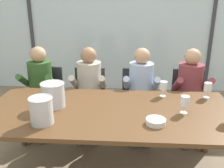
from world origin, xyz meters
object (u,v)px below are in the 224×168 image
(chair_left_of_center, at_px, (89,95))
(ice_bucket_primary, at_px, (53,95))
(chair_center, at_px, (137,96))
(wine_glass_near_bucket, at_px, (185,101))
(dining_table, at_px, (110,115))
(person_maroon_top, at_px, (191,89))
(chair_right_of_center, at_px, (187,97))
(person_beige_jumper, at_px, (89,87))
(ice_bucket_secondary, at_px, (41,110))
(wine_glass_by_right_taster, at_px, (164,86))
(chair_near_curtain, at_px, (46,93))
(wine_glass_spare_empty, at_px, (208,88))
(person_olive_shirt, at_px, (39,85))
(tasting_bowl, at_px, (156,121))
(person_pale_blue_shirt, at_px, (141,88))

(chair_left_of_center, xyz_separation_m, ice_bucket_primary, (-0.22, -0.91, 0.37))
(chair_center, height_order, wine_glass_near_bucket, wine_glass_near_bucket)
(chair_left_of_center, xyz_separation_m, chair_center, (0.66, 0.01, 0.00))
(dining_table, distance_m, chair_center, 1.03)
(person_maroon_top, height_order, wine_glass_near_bucket, person_maroon_top)
(chair_right_of_center, bearing_deg, person_beige_jumper, -168.99)
(ice_bucket_secondary, bearing_deg, wine_glass_by_right_taster, 31.71)
(person_maroon_top, relative_size, ice_bucket_secondary, 4.86)
(chair_near_curtain, relative_size, wine_glass_near_bucket, 5.06)
(wine_glass_by_right_taster, bearing_deg, wine_glass_spare_empty, -1.11)
(wine_glass_near_bucket, bearing_deg, chair_center, 113.16)
(chair_near_curtain, distance_m, person_olive_shirt, 0.24)
(chair_near_curtain, xyz_separation_m, person_olive_shirt, (-0.04, -0.16, 0.17))
(chair_center, height_order, tasting_bowl, chair_center)
(chair_near_curtain, bearing_deg, ice_bucket_secondary, -64.31)
(ice_bucket_secondary, distance_m, wine_glass_near_bucket, 1.33)
(chair_left_of_center, distance_m, person_beige_jumper, 0.21)
(chair_left_of_center, distance_m, person_olive_shirt, 0.69)
(person_pale_blue_shirt, relative_size, ice_bucket_secondary, 4.86)
(dining_table, xyz_separation_m, person_pale_blue_shirt, (0.35, 0.84, -0.01))
(dining_table, height_order, chair_near_curtain, chair_near_curtain)
(chair_near_curtain, bearing_deg, person_olive_shirt, -94.01)
(chair_left_of_center, distance_m, wine_glass_by_right_taster, 1.14)
(wine_glass_spare_empty, bearing_deg, person_beige_jumper, 162.35)
(ice_bucket_primary, bearing_deg, person_olive_shirt, 119.08)
(wine_glass_spare_empty, bearing_deg, ice_bucket_primary, -168.15)
(person_beige_jumper, bearing_deg, wine_glass_spare_empty, -19.14)
(chair_left_of_center, bearing_deg, chair_right_of_center, 0.49)
(ice_bucket_secondary, relative_size, wine_glass_by_right_taster, 1.42)
(chair_left_of_center, distance_m, wine_glass_near_bucket, 1.50)
(chair_left_of_center, relative_size, person_pale_blue_shirt, 0.73)
(wine_glass_by_right_taster, bearing_deg, person_olive_shirt, 164.69)
(chair_center, xyz_separation_m, wine_glass_spare_empty, (0.75, -0.58, 0.36))
(tasting_bowl, bearing_deg, person_olive_shirt, 142.74)
(chair_left_of_center, height_order, wine_glass_by_right_taster, wine_glass_by_right_taster)
(chair_center, bearing_deg, ice_bucket_secondary, -121.19)
(chair_right_of_center, xyz_separation_m, tasting_bowl, (-0.56, -1.23, 0.26))
(person_beige_jumper, height_order, wine_glass_by_right_taster, person_beige_jumper)
(person_maroon_top, height_order, ice_bucket_primary, person_maroon_top)
(chair_left_of_center, height_order, person_pale_blue_shirt, person_pale_blue_shirt)
(wine_glass_near_bucket, bearing_deg, chair_near_curtain, 149.31)
(chair_right_of_center, height_order, person_beige_jumper, person_beige_jumper)
(chair_center, distance_m, chair_right_of_center, 0.69)
(chair_right_of_center, relative_size, wine_glass_spare_empty, 5.06)
(chair_right_of_center, bearing_deg, chair_center, -174.48)
(tasting_bowl, bearing_deg, dining_table, 148.54)
(chair_left_of_center, height_order, person_olive_shirt, person_olive_shirt)
(dining_table, bearing_deg, tasting_bowl, -31.46)
(wine_glass_by_right_taster, bearing_deg, person_beige_jumper, 154.59)
(wine_glass_near_bucket, bearing_deg, tasting_bowl, -140.34)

